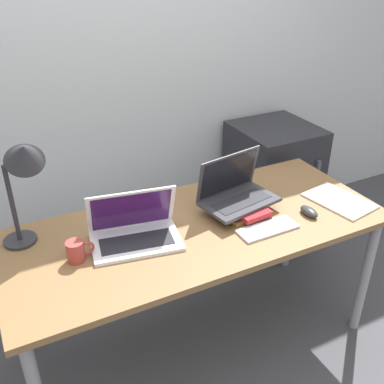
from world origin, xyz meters
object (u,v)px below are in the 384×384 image
(laptop_on_books, at_px, (236,192))
(mouse, at_px, (309,212))
(notepad, at_px, (339,201))
(wireless_keyboard, at_px, (268,229))
(mini_fridge, at_px, (271,182))
(mug, at_px, (76,251))
(laptop_left, at_px, (135,231))
(desk_lamp, at_px, (23,165))
(book_stack, at_px, (241,207))

(laptop_on_books, bearing_deg, mouse, -36.02)
(laptop_on_books, height_order, mouse, laptop_on_books)
(mouse, distance_m, notepad, 0.22)
(notepad, bearing_deg, wireless_keyboard, -174.26)
(notepad, xyz_separation_m, mini_fridge, (0.21, 0.81, -0.33))
(mug, bearing_deg, wireless_keyboard, -11.87)
(laptop_left, distance_m, notepad, 1.04)
(desk_lamp, bearing_deg, mug, -59.85)
(laptop_on_books, relative_size, notepad, 1.12)
(book_stack, bearing_deg, wireless_keyboard, -84.79)
(mouse, relative_size, notepad, 0.31)
(laptop_on_books, bearing_deg, mini_fridge, 41.86)
(wireless_keyboard, relative_size, notepad, 0.81)
(laptop_left, height_order, mouse, laptop_left)
(notepad, distance_m, mug, 1.29)
(mug, bearing_deg, notepad, -5.55)
(laptop_left, xyz_separation_m, laptop_on_books, (0.52, 0.03, 0.05))
(mug, bearing_deg, desk_lamp, 120.15)
(book_stack, relative_size, wireless_keyboard, 1.03)
(book_stack, bearing_deg, mini_fridge, 43.65)
(mini_fridge, bearing_deg, laptop_on_books, -138.14)
(laptop_left, relative_size, mouse, 3.86)
(notepad, height_order, desk_lamp, desk_lamp)
(laptop_left, xyz_separation_m, mug, (-0.26, -0.03, -0.00))
(mini_fridge, bearing_deg, mug, -155.26)
(notepad, height_order, mini_fridge, mini_fridge)
(mouse, bearing_deg, mini_fridge, 63.09)
(laptop_on_books, distance_m, mini_fridge, 1.04)
(book_stack, distance_m, mini_fridge, 1.02)
(book_stack, bearing_deg, mouse, -33.85)
(laptop_left, bearing_deg, mouse, -12.59)
(notepad, relative_size, desk_lamp, 0.69)
(mouse, bearing_deg, wireless_keyboard, -175.92)
(laptop_on_books, distance_m, notepad, 0.54)
(wireless_keyboard, distance_m, notepad, 0.47)
(mouse, distance_m, mug, 1.08)
(laptop_left, bearing_deg, wireless_keyboard, -19.54)
(wireless_keyboard, height_order, desk_lamp, desk_lamp)
(wireless_keyboard, bearing_deg, desk_lamp, 158.06)
(laptop_left, relative_size, notepad, 1.19)
(book_stack, xyz_separation_m, mouse, (0.27, -0.18, -0.00))
(desk_lamp, bearing_deg, book_stack, -11.09)
(laptop_on_books, height_order, notepad, laptop_on_books)
(mug, height_order, desk_lamp, desk_lamp)
(mouse, xyz_separation_m, mini_fridge, (0.43, 0.84, -0.34))
(mouse, xyz_separation_m, mug, (-1.07, 0.15, 0.03))
(book_stack, bearing_deg, desk_lamp, 168.91)
(mouse, height_order, desk_lamp, desk_lamp)
(desk_lamp, bearing_deg, mouse, -16.86)
(mug, xyz_separation_m, desk_lamp, (-0.12, 0.21, 0.32))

